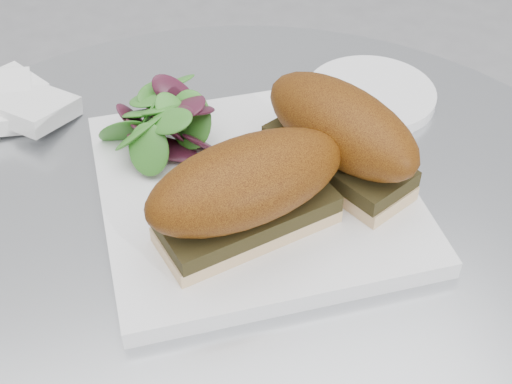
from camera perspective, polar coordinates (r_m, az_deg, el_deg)
The scene contains 6 objects.
plate at distance 0.59m, azimuth -0.11°, elevation 0.16°, with size 0.25×0.25×0.02m, color white.
sandwich_left at distance 0.52m, azimuth -0.72°, elevation 0.16°, with size 0.17×0.10×0.08m.
sandwich_right at distance 0.57m, azimuth 6.76°, elevation 4.67°, with size 0.12×0.16×0.08m.
salad at distance 0.62m, azimuth -6.45°, elevation 6.01°, with size 0.10×0.10×0.05m, color #3A892C, non-canonical shape.
napkin at distance 0.71m, azimuth -18.90°, elevation 6.15°, with size 0.11×0.11×0.02m, color white, non-canonical shape.
saucer at distance 0.71m, azimuth 9.16°, elevation 7.71°, with size 0.13×0.13×0.01m, color white.
Camera 1 is at (-0.10, -0.36, 1.14)m, focal length 50.00 mm.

